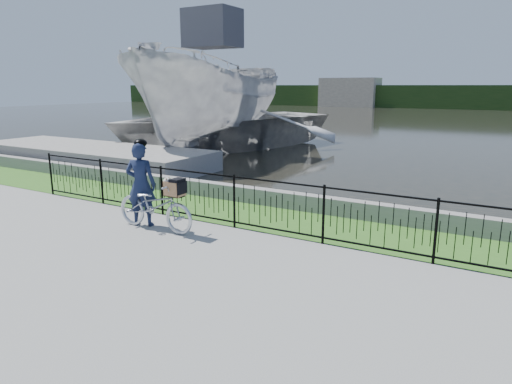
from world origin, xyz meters
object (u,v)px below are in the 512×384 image
Objects in this scene: bicycle_rig at (155,205)px; dock at (92,155)px; boat_near at (214,102)px; boat_far at (221,123)px; cyclist at (141,184)px.

dock is at bearing 147.73° from bicycle_rig.
dock is 5.86m from boat_near.
bicycle_rig is at bearing -61.28° from boat_far.
cyclist is at bearing 169.08° from bicycle_rig.
boat_near is (-5.13, 9.89, 1.33)m from cyclist.
boat_near reaches higher than boat_far.
dock is 0.73× the size of boat_far.
dock is at bearing 146.59° from cyclist.
cyclist is at bearing -62.60° from boat_near.
boat_near is 0.86× the size of boat_far.
boat_far reaches higher than cyclist.
boat_far reaches higher than dock.
bicycle_rig is 0.14× the size of boat_far.
dock is at bearing -101.92° from boat_far.
boat_far is (1.39, 6.60, 0.83)m from dock.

